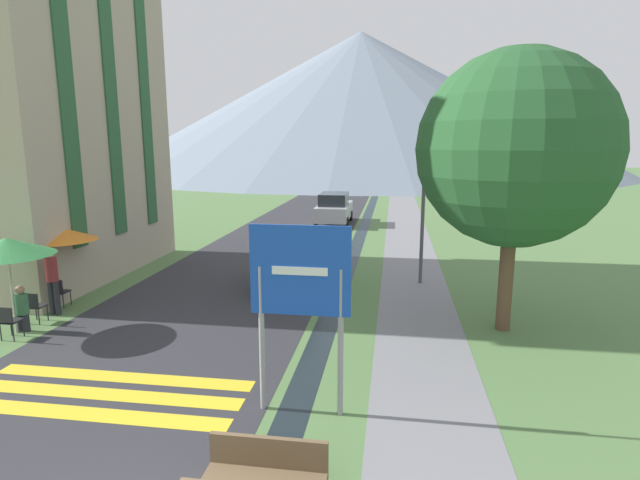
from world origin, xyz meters
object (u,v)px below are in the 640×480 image
Objects in this scene: cafe_chair_nearest at (8,320)px; cafe_umbrella_middle_orange at (63,234)px; cafe_umbrella_front_green at (7,247)px; streetlamp at (424,188)px; person_standing_terrace at (52,277)px; tree_by_path at (515,150)px; cafe_chair_middle at (59,290)px; hotel_building at (36,85)px; parked_car_near at (294,258)px; road_sign at (300,291)px; person_seated_far at (22,306)px; cafe_chair_near_left at (34,305)px; parked_car_far at (334,208)px.

cafe_umbrella_middle_orange reaches higher than cafe_chair_nearest.
cafe_umbrella_front_green is 0.44× the size of streetlamp.
person_standing_terrace is 12.57m from tree_by_path.
cafe_chair_middle is 0.38× the size of cafe_umbrella_middle_orange.
tree_by_path reaches higher than cafe_umbrella_front_green.
hotel_building is 10.66m from parked_car_near.
parked_car_near is 7.17m from person_standing_terrace.
cafe_umbrella_middle_orange is (-0.57, 3.06, 1.52)m from cafe_chair_nearest.
person_seated_far is at bearing 160.14° from road_sign.
parked_car_near reaches higher than cafe_chair_middle.
cafe_chair_near_left is 0.90m from person_standing_terrace.
parked_car_far reaches higher than cafe_chair_middle.
hotel_building is at bearing 131.19° from cafe_umbrella_middle_orange.
cafe_chair_middle is 0.12× the size of tree_by_path.
cafe_chair_middle is 0.46× the size of person_standing_terrace.
cafe_umbrella_front_green is at bearing -81.76° from cafe_umbrella_middle_orange.
cafe_umbrella_middle_orange is at bearing 93.06° from cafe_chair_middle.
hotel_building is at bearing -124.63° from parked_car_far.
streetlamp is at bearing 30.78° from cafe_umbrella_front_green.
cafe_chair_middle is at bearing 114.96° from person_standing_terrace.
tree_by_path reaches higher than parked_car_far.
person_standing_terrace is (-0.03, 1.24, 0.41)m from person_seated_far.
cafe_chair_near_left is (-5.84, -17.63, -0.40)m from parked_car_far.
road_sign is at bearing -84.77° from parked_car_far.
parked_car_near is at bearing -1.32° from hotel_building.
hotel_building reaches higher than road_sign.
road_sign reaches higher than cafe_chair_middle.
cafe_chair_near_left is at bearing -78.44° from cafe_umbrella_middle_orange.
cafe_chair_nearest is at bearing -106.83° from parked_car_far.
streetlamp is (10.08, 6.57, 2.71)m from cafe_chair_nearest.
tree_by_path reaches higher than streetlamp.
parked_car_near is (8.99, -0.21, -5.72)m from hotel_building.
person_standing_terrace is at bearing -154.97° from streetlamp.
streetlamp reaches higher than parked_car_far.
cafe_umbrella_front_green is at bearing -97.86° from cafe_chair_middle.
road_sign is (10.72, -8.19, -4.39)m from hotel_building.
person_standing_terrace is at bearing -69.65° from cafe_umbrella_middle_orange.
cafe_umbrella_front_green is at bearing -62.05° from hotel_building.
person_standing_terrace is at bearing 86.37° from cafe_umbrella_front_green.
cafe_umbrella_front_green is (-0.19, 0.45, 1.69)m from cafe_chair_nearest.
tree_by_path is (12.04, 1.93, 3.87)m from person_seated_far.
streetlamp reaches higher than cafe_umbrella_front_green.
streetlamp is at bearing 25.03° from person_standing_terrace.
parked_car_near is 0.59× the size of tree_by_path.
cafe_umbrella_middle_orange is 1.65m from person_standing_terrace.
cafe_chair_nearest is (3.13, -5.99, -6.12)m from hotel_building.
hotel_building reaches higher than parked_car_far.
hotel_building is 8.62m from person_seated_far.
streetlamp is at bearing 2.49° from hotel_building.
parked_car_far is 13.15m from streetlamp.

